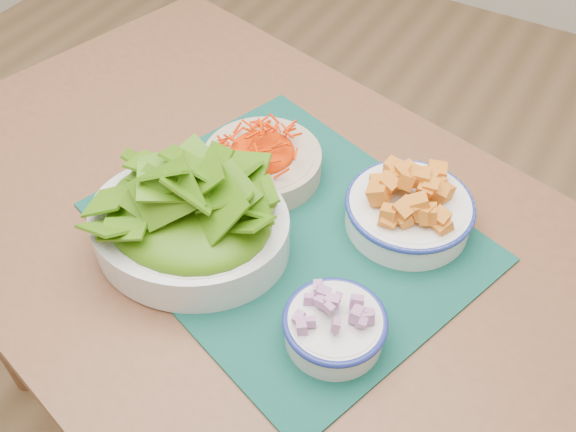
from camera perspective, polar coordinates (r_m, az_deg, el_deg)
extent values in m
plane|color=#A67D50|center=(1.72, -7.07, -10.79)|extent=(4.00, 4.00, 0.00)
cube|color=brown|center=(0.97, -4.31, -0.22)|extent=(1.26, 0.99, 0.04)
cylinder|color=brown|center=(1.65, -7.19, 5.43)|extent=(0.06, 0.06, 0.71)
cylinder|color=brown|center=(1.31, 23.29, -15.72)|extent=(0.06, 0.06, 0.71)
cube|color=#073029|center=(0.92, 0.00, -1.36)|extent=(0.61, 0.55, 0.00)
cylinder|color=#C3AD91|center=(0.99, -2.28, 4.66)|extent=(0.23, 0.23, 0.04)
ellipsoid|color=#FD3A00|center=(0.97, -2.34, 6.18)|extent=(0.16, 0.16, 0.03)
cylinder|color=white|center=(0.93, 10.64, 0.27)|extent=(0.18, 0.18, 0.04)
torus|color=navy|center=(0.92, 10.79, 1.05)|extent=(0.18, 0.18, 0.01)
ellipsoid|color=orange|center=(0.90, 11.02, 2.20)|extent=(0.16, 0.16, 0.04)
ellipsoid|color=#276104|center=(0.85, -9.15, 1.72)|extent=(0.24, 0.21, 0.07)
cylinder|color=silver|center=(0.80, 4.14, -9.95)|extent=(0.14, 0.14, 0.04)
torus|color=navy|center=(0.78, 4.21, -9.26)|extent=(0.13, 0.13, 0.01)
ellipsoid|color=#7F1A64|center=(0.77, 4.27, -8.62)|extent=(0.11, 0.11, 0.02)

